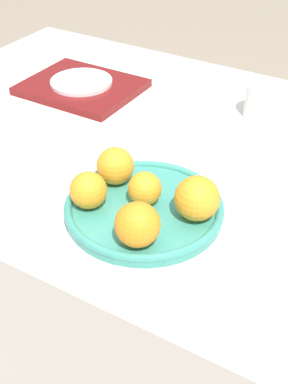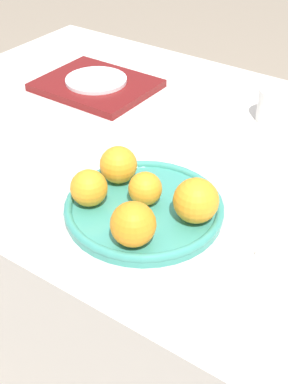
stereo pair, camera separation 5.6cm
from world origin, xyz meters
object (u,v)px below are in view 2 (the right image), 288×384
object	(u,v)px
fruit_platter	(144,208)
orange_2	(196,201)
orange_0	(145,189)
side_plate	(96,80)
orange_1	(89,188)
serving_tray	(96,85)
cup_2	(276,106)
orange_4	(118,165)
orange_3	(133,224)

from	to	relation	value
fruit_platter	orange_2	xyz separation A→B (m)	(0.10, 0.02, 0.05)
orange_0	side_plate	world-z (taller)	orange_0
orange_1	serving_tray	world-z (taller)	orange_1
side_plate	cup_2	bearing A→B (deg)	13.06
orange_2	side_plate	distance (m)	0.62
serving_tray	side_plate	distance (m)	0.02
cup_2	orange_2	bearing A→B (deg)	-84.10
orange_0	orange_4	xyz separation A→B (m)	(-0.08, 0.03, 0.01)
serving_tray	cup_2	world-z (taller)	cup_2
fruit_platter	cup_2	size ratio (longest dim) A/B	3.35
orange_2	cup_2	bearing A→B (deg)	95.90
orange_1	orange_2	bearing A→B (deg)	21.47
serving_tray	cup_2	xyz separation A→B (m)	(0.46, 0.11, 0.03)
orange_0	orange_2	xyz separation A→B (m)	(0.10, 0.01, 0.01)
orange_2	orange_3	distance (m)	0.13
fruit_platter	side_plate	size ratio (longest dim) A/B	1.82
orange_0	serving_tray	distance (m)	0.55
orange_0	orange_3	size ratio (longest dim) A/B	0.81
fruit_platter	cup_2	distance (m)	0.48
orange_0	orange_2	size ratio (longest dim) A/B	0.77
cup_2	orange_0	bearing A→B (deg)	-96.60
orange_4	serving_tray	size ratio (longest dim) A/B	0.25
serving_tray	cup_2	size ratio (longest dim) A/B	3.29
orange_0	cup_2	world-z (taller)	same
orange_2	serving_tray	world-z (taller)	orange_2
orange_2	fruit_platter	bearing A→B (deg)	-167.26
orange_2	orange_1	bearing A→B (deg)	-158.53
fruit_platter	serving_tray	size ratio (longest dim) A/B	1.02
orange_1	orange_2	distance (m)	0.20
orange_0	cup_2	distance (m)	0.47
orange_3	side_plate	world-z (taller)	orange_3
orange_0	serving_tray	bearing A→B (deg)	138.93
orange_0	orange_2	bearing A→B (deg)	6.34
orange_1	orange_3	world-z (taller)	orange_3
fruit_platter	orange_0	size ratio (longest dim) A/B	4.74
orange_0	orange_4	bearing A→B (deg)	160.99
orange_0	orange_1	bearing A→B (deg)	-143.65
orange_1	side_plate	xyz separation A→B (m)	(-0.33, 0.42, -0.03)
fruit_platter	orange_2	bearing A→B (deg)	12.74
fruit_platter	orange_0	distance (m)	0.04
orange_0	orange_1	size ratio (longest dim) A/B	0.91
orange_0	cup_2	xyz separation A→B (m)	(0.05, 0.47, -0.01)
orange_1	side_plate	distance (m)	0.53
orange_3	serving_tray	world-z (taller)	orange_3
orange_3	orange_2	bearing A→B (deg)	65.02
orange_2	side_plate	bearing A→B (deg)	145.87
orange_3	serving_tray	xyz separation A→B (m)	(-0.46, 0.46, -0.05)
serving_tray	orange_2	bearing A→B (deg)	-34.13
orange_3	side_plate	xyz separation A→B (m)	(-0.46, 0.46, -0.03)
orange_1	orange_3	xyz separation A→B (m)	(0.13, -0.04, 0.00)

